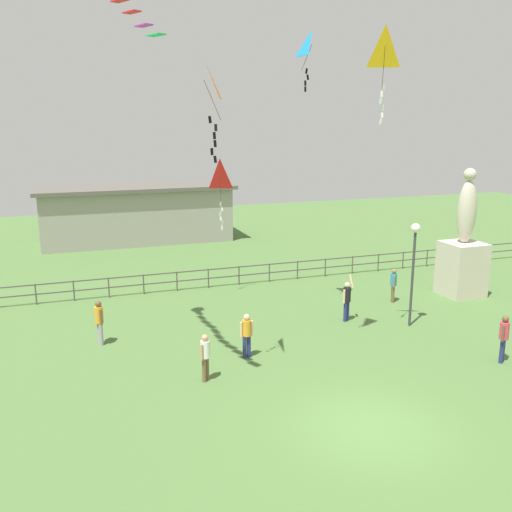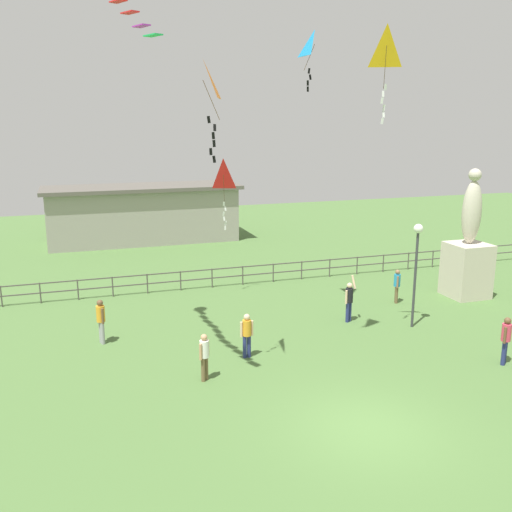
% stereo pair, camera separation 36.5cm
% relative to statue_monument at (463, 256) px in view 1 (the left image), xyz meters
% --- Properties ---
extents(ground_plane, '(80.00, 80.00, 0.00)m').
position_rel_statue_monument_xyz_m(ground_plane, '(-10.06, -9.00, -1.88)').
color(ground_plane, '#4C7038').
extents(statue_monument, '(1.72, 1.72, 5.88)m').
position_rel_statue_monument_xyz_m(statue_monument, '(0.00, 0.00, 0.00)').
color(statue_monument, beige).
rests_on(statue_monument, ground_plane).
extents(lamppost, '(0.36, 0.36, 4.12)m').
position_rel_statue_monument_xyz_m(lamppost, '(-4.61, -2.74, 1.15)').
color(lamppost, '#38383D').
rests_on(lamppost, ground_plane).
extents(person_0, '(0.31, 0.49, 1.66)m').
position_rel_statue_monument_xyz_m(person_0, '(-16.34, -0.68, -0.92)').
color(person_0, '#99999E').
rests_on(person_0, ground_plane).
extents(person_1, '(0.47, 0.29, 1.57)m').
position_rel_statue_monument_xyz_m(person_1, '(-11.70, -3.54, -0.97)').
color(person_1, navy).
rests_on(person_1, ground_plane).
extents(person_2, '(0.52, 0.33, 1.91)m').
position_rel_statue_monument_xyz_m(person_2, '(-6.72, -1.42, -0.91)').
color(person_2, navy).
rests_on(person_2, ground_plane).
extents(person_4, '(0.28, 0.42, 1.53)m').
position_rel_statue_monument_xyz_m(person_4, '(-3.57, 0.11, -1.00)').
color(person_4, brown).
rests_on(person_4, ground_plane).
extents(person_5, '(0.41, 0.34, 1.65)m').
position_rel_statue_monument_xyz_m(person_5, '(-3.72, -6.77, -0.93)').
color(person_5, navy).
rests_on(person_5, ground_plane).
extents(person_6, '(0.37, 0.33, 1.54)m').
position_rel_statue_monument_xyz_m(person_6, '(-13.48, -4.83, -0.99)').
color(person_6, brown).
rests_on(person_6, ground_plane).
extents(kite_0, '(0.82, 1.13, 2.80)m').
position_rel_statue_monument_xyz_m(kite_0, '(-13.36, -4.98, 7.04)').
color(kite_0, orange).
extents(kite_2, '(0.86, 0.66, 3.13)m').
position_rel_statue_monument_xyz_m(kite_2, '(-7.07, -3.91, 8.27)').
color(kite_2, yellow).
extents(kite_3, '(0.68, 0.87, 2.21)m').
position_rel_statue_monument_xyz_m(kite_3, '(-7.99, -0.26, 8.76)').
color(kite_3, '#198CD1').
extents(kite_4, '(0.87, 0.75, 3.21)m').
position_rel_statue_monument_xyz_m(kite_4, '(-10.61, 3.32, 3.61)').
color(kite_4, red).
extents(waterfront_railing, '(36.06, 0.06, 0.95)m').
position_rel_statue_monument_xyz_m(waterfront_railing, '(-10.51, 5.00, -1.25)').
color(waterfront_railing, '#4C4742').
rests_on(waterfront_railing, ground_plane).
extents(pavilion_building, '(12.78, 4.28, 3.75)m').
position_rel_statue_monument_xyz_m(pavilion_building, '(-12.51, 17.00, 0.02)').
color(pavilion_building, gray).
rests_on(pavilion_building, ground_plane).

